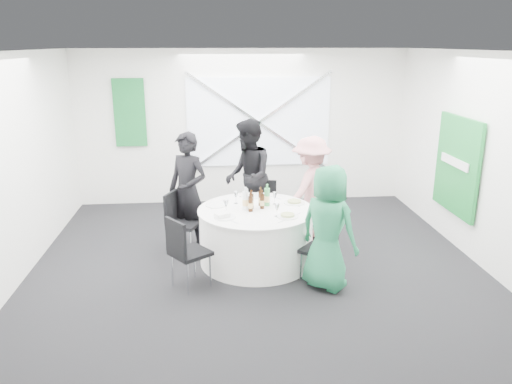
{
  "coord_description": "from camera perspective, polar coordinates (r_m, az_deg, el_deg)",
  "views": [
    {
      "loc": [
        -0.57,
        -6.08,
        2.9
      ],
      "look_at": [
        0.0,
        0.2,
        1.0
      ],
      "focal_mm": 35.0,
      "sensor_mm": 36.0,
      "label": 1
    }
  ],
  "objects": [
    {
      "name": "floor",
      "position": [
        6.76,
        0.16,
        -8.63
      ],
      "size": [
        6.0,
        6.0,
        0.0
      ],
      "primitive_type": "plane",
      "color": "black",
      "rests_on": "ground"
    },
    {
      "name": "ceiling",
      "position": [
        6.11,
        0.18,
        15.83
      ],
      "size": [
        6.0,
        6.0,
        0.0
      ],
      "primitive_type": "plane",
      "rotation": [
        3.14,
        0.0,
        0.0
      ],
      "color": "white",
      "rests_on": "wall_back"
    },
    {
      "name": "wall_back",
      "position": [
        9.22,
        -1.6,
        7.39
      ],
      "size": [
        6.0,
        0.0,
        6.0
      ],
      "primitive_type": "plane",
      "rotation": [
        1.57,
        0.0,
        0.0
      ],
      "color": "white",
      "rests_on": "floor"
    },
    {
      "name": "wall_front",
      "position": [
        3.47,
        4.86,
        -8.86
      ],
      "size": [
        6.0,
        0.0,
        6.0
      ],
      "primitive_type": "plane",
      "rotation": [
        -1.57,
        0.0,
        0.0
      ],
      "color": "white",
      "rests_on": "floor"
    },
    {
      "name": "wall_left",
      "position": [
        6.72,
        -26.26,
        2.11
      ],
      "size": [
        0.0,
        6.0,
        6.0
      ],
      "primitive_type": "plane",
      "rotation": [
        1.57,
        0.0,
        1.57
      ],
      "color": "white",
      "rests_on": "floor"
    },
    {
      "name": "wall_right",
      "position": [
        7.21,
        24.68,
        3.21
      ],
      "size": [
        0.0,
        6.0,
        6.0
      ],
      "primitive_type": "plane",
      "rotation": [
        1.57,
        0.0,
        -1.57
      ],
      "color": "white",
      "rests_on": "floor"
    },
    {
      "name": "window_panel",
      "position": [
        9.19,
        0.3,
        7.99
      ],
      "size": [
        2.6,
        0.03,
        1.6
      ],
      "primitive_type": "cube",
      "color": "white",
      "rests_on": "wall_back"
    },
    {
      "name": "window_brace_a",
      "position": [
        9.15,
        0.33,
        7.96
      ],
      "size": [
        2.63,
        0.05,
        1.84
      ],
      "primitive_type": "cube",
      "rotation": [
        0.0,
        0.97,
        0.0
      ],
      "color": "silver",
      "rests_on": "window_panel"
    },
    {
      "name": "window_brace_b",
      "position": [
        9.15,
        0.33,
        7.96
      ],
      "size": [
        2.63,
        0.05,
        1.84
      ],
      "primitive_type": "cube",
      "rotation": [
        0.0,
        -0.97,
        0.0
      ],
      "color": "silver",
      "rests_on": "window_panel"
    },
    {
      "name": "green_banner",
      "position": [
        9.22,
        -14.24,
        8.77
      ],
      "size": [
        0.55,
        0.04,
        1.2
      ],
      "primitive_type": "cube",
      "color": "#136022",
      "rests_on": "wall_back"
    },
    {
      "name": "green_sign",
      "position": [
        7.74,
        21.97,
        2.84
      ],
      "size": [
        0.05,
        1.2,
        1.4
      ],
      "primitive_type": "cube",
      "color": "#178030",
      "rests_on": "wall_right"
    },
    {
      "name": "banquet_table",
      "position": [
        6.79,
        0.0,
        -5.01
      ],
      "size": [
        1.56,
        1.56,
        0.76
      ],
      "color": "white",
      "rests_on": "floor"
    },
    {
      "name": "chair_back",
      "position": [
        7.72,
        0.9,
        -1.38
      ],
      "size": [
        0.46,
        0.46,
        0.85
      ],
      "rotation": [
        0.0,
        0.0,
        -0.21
      ],
      "color": "black",
      "rests_on": "floor"
    },
    {
      "name": "chair_back_left",
      "position": [
        7.14,
        -8.83,
        -2.94
      ],
      "size": [
        0.53,
        0.52,
        0.88
      ],
      "rotation": [
        0.0,
        0.0,
        1.18
      ],
      "color": "black",
      "rests_on": "floor"
    },
    {
      "name": "chair_back_right",
      "position": [
        7.56,
        6.69,
        -1.81
      ],
      "size": [
        0.55,
        0.55,
        0.87
      ],
      "rotation": [
        0.0,
        0.0,
        -0.92
      ],
      "color": "black",
      "rests_on": "floor"
    },
    {
      "name": "chair_front_right",
      "position": [
        6.27,
        7.69,
        -6.11
      ],
      "size": [
        0.53,
        0.53,
        0.83
      ],
      "rotation": [
        0.0,
        0.0,
        4.01
      ],
      "color": "black",
      "rests_on": "floor"
    },
    {
      "name": "chair_front_left",
      "position": [
        6.08,
        -8.19,
        -6.34
      ],
      "size": [
        0.58,
        0.58,
        0.91
      ],
      "rotation": [
        0.0,
        0.0,
        2.22
      ],
      "color": "black",
      "rests_on": "floor"
    },
    {
      "name": "person_man_back_left",
      "position": [
        7.2,
        -7.79,
        0.08
      ],
      "size": [
        0.74,
        0.68,
        1.7
      ],
      "primitive_type": "imported",
      "rotation": [
        0.0,
        0.0,
        -0.59
      ],
      "color": "black",
      "rests_on": "floor"
    },
    {
      "name": "person_man_back",
      "position": [
        7.72,
        -0.92,
        1.73
      ],
      "size": [
        0.49,
        0.88,
        1.79
      ],
      "primitive_type": "imported",
      "rotation": [
        0.0,
        0.0,
        -1.55
      ],
      "color": "black",
      "rests_on": "floor"
    },
    {
      "name": "person_woman_pink",
      "position": [
        7.5,
        6.27,
        0.36
      ],
      "size": [
        1.09,
        1.03,
        1.59
      ],
      "primitive_type": "imported",
      "rotation": [
        0.0,
        0.0,
        -2.43
      ],
      "color": "pink",
      "rests_on": "floor"
    },
    {
      "name": "person_woman_green",
      "position": [
        6.03,
        8.24,
        -4.09
      ],
      "size": [
        0.88,
        0.88,
        1.54
      ],
      "primitive_type": "imported",
      "rotation": [
        0.0,
        0.0,
        2.35
      ],
      "color": "#228051",
      "rests_on": "floor"
    },
    {
      "name": "plate_back",
      "position": [
        7.22,
        0.29,
        -0.42
      ],
      "size": [
        0.29,
        0.29,
        0.01
      ],
      "color": "white",
      "rests_on": "banquet_table"
    },
    {
      "name": "plate_back_left",
      "position": [
        6.83,
        -4.59,
        -1.47
      ],
      "size": [
        0.29,
        0.29,
        0.01
      ],
      "color": "white",
      "rests_on": "banquet_table"
    },
    {
      "name": "plate_back_right",
      "position": [
        6.92,
        4.4,
        -1.16
      ],
      "size": [
        0.29,
        0.29,
        0.04
      ],
      "color": "white",
      "rests_on": "banquet_table"
    },
    {
      "name": "plate_front_right",
      "position": [
        6.38,
        3.63,
        -2.72
      ],
      "size": [
        0.27,
        0.27,
        0.04
      ],
      "color": "white",
      "rests_on": "banquet_table"
    },
    {
      "name": "plate_front_left",
      "position": [
        6.36,
        -3.58,
        -2.87
      ],
      "size": [
        0.28,
        0.28,
        0.01
      ],
      "color": "white",
      "rests_on": "banquet_table"
    },
    {
      "name": "napkin",
      "position": [
        6.34,
        -3.89,
        -2.63
      ],
      "size": [
        0.21,
        0.19,
        0.05
      ],
      "primitive_type": "cube",
      "rotation": [
        0.0,
        0.0,
        0.52
      ],
      "color": "white",
      "rests_on": "plate_front_left"
    },
    {
      "name": "beer_bottle_a",
      "position": [
        6.65,
        -0.53,
        -1.09
      ],
      "size": [
        0.06,
        0.06,
        0.26
      ],
      "color": "#3C1E0B",
      "rests_on": "banquet_table"
    },
    {
      "name": "beer_bottle_b",
      "position": [
        6.78,
        0.53,
        -0.74
      ],
      "size": [
        0.06,
        0.06,
        0.26
      ],
      "color": "#3C1E0B",
      "rests_on": "banquet_table"
    },
    {
      "name": "beer_bottle_c",
      "position": [
        6.66,
        0.7,
        -1.09
      ],
      "size": [
        0.06,
        0.06,
        0.26
      ],
      "color": "#3C1E0B",
      "rests_on": "banquet_table"
    },
    {
      "name": "beer_bottle_d",
      "position": [
        6.54,
        -0.63,
        -1.39
      ],
      "size": [
        0.06,
        0.06,
        0.26
      ],
      "color": "#3C1E0B",
      "rests_on": "banquet_table"
    },
    {
      "name": "green_water_bottle",
      "position": [
        6.77,
        1.27,
        -0.6
      ],
      "size": [
        0.08,
        0.08,
        0.3
      ],
      "color": "green",
      "rests_on": "banquet_table"
    },
    {
      "name": "clear_water_bottle",
      "position": [
        6.61,
        -1.22,
        -1.01
      ],
      "size": [
        0.08,
        0.08,
        0.31
      ],
      "color": "white",
      "rests_on": "banquet_table"
    },
    {
      "name": "wine_glass_a",
      "position": [
        6.35,
        2.41,
        -1.75
      ],
      "size": [
        0.07,
        0.07,
        0.17
      ],
      "color": "white",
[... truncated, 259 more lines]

